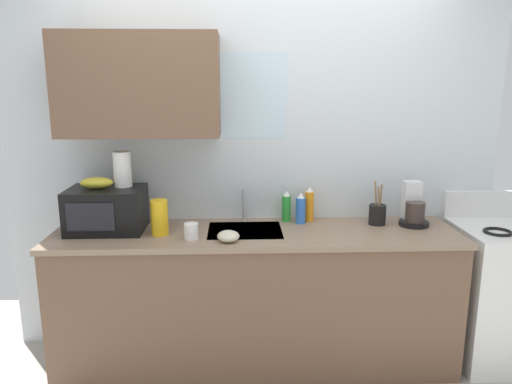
% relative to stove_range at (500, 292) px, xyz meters
% --- Properties ---
extents(kitchen_wall_assembly, '(3.29, 0.42, 2.50)m').
position_rel_stove_range_xyz_m(kitchen_wall_assembly, '(-1.74, 0.31, 0.90)').
color(kitchen_wall_assembly, silver).
rests_on(kitchen_wall_assembly, ground).
extents(counter_unit, '(2.52, 0.63, 0.90)m').
position_rel_stove_range_xyz_m(counter_unit, '(-1.61, -0.00, -0.00)').
color(counter_unit, brown).
rests_on(counter_unit, ground).
extents(sink_faucet, '(0.03, 0.03, 0.22)m').
position_rel_stove_range_xyz_m(sink_faucet, '(-1.68, 0.24, 0.55)').
color(sink_faucet, '#B2B5BA').
rests_on(sink_faucet, counter_unit).
extents(stove_range, '(0.60, 0.60, 1.08)m').
position_rel_stove_range_xyz_m(stove_range, '(0.00, 0.00, 0.00)').
color(stove_range, white).
rests_on(stove_range, ground).
extents(microwave, '(0.46, 0.35, 0.27)m').
position_rel_stove_range_xyz_m(microwave, '(-2.53, 0.04, 0.58)').
color(microwave, black).
rests_on(microwave, counter_unit).
extents(banana_bunch, '(0.20, 0.11, 0.07)m').
position_rel_stove_range_xyz_m(banana_bunch, '(-2.58, 0.05, 0.75)').
color(banana_bunch, gold).
rests_on(banana_bunch, microwave).
extents(paper_towel_roll, '(0.11, 0.11, 0.22)m').
position_rel_stove_range_xyz_m(paper_towel_roll, '(-2.43, 0.10, 0.82)').
color(paper_towel_roll, white).
rests_on(paper_towel_roll, microwave).
extents(coffee_maker, '(0.19, 0.21, 0.28)m').
position_rel_stove_range_xyz_m(coffee_maker, '(-0.58, 0.10, 0.55)').
color(coffee_maker, black).
rests_on(coffee_maker, counter_unit).
extents(dish_soap_bottle_green, '(0.06, 0.06, 0.21)m').
position_rel_stove_range_xyz_m(dish_soap_bottle_green, '(-1.40, 0.21, 0.54)').
color(dish_soap_bottle_green, green).
rests_on(dish_soap_bottle_green, counter_unit).
extents(dish_soap_bottle_blue, '(0.06, 0.06, 0.21)m').
position_rel_stove_range_xyz_m(dish_soap_bottle_blue, '(-1.31, 0.16, 0.54)').
color(dish_soap_bottle_blue, blue).
rests_on(dish_soap_bottle_blue, counter_unit).
extents(dish_soap_bottle_orange, '(0.06, 0.06, 0.24)m').
position_rel_stove_range_xyz_m(dish_soap_bottle_orange, '(-1.24, 0.21, 0.55)').
color(dish_soap_bottle_orange, orange).
rests_on(dish_soap_bottle_orange, counter_unit).
extents(cereal_canister, '(0.10, 0.10, 0.22)m').
position_rel_stove_range_xyz_m(cereal_canister, '(-2.19, -0.05, 0.55)').
color(cereal_canister, gold).
rests_on(cereal_canister, counter_unit).
extents(mug_white, '(0.08, 0.08, 0.09)m').
position_rel_stove_range_xyz_m(mug_white, '(-2.00, -0.14, 0.49)').
color(mug_white, white).
rests_on(mug_white, counter_unit).
extents(utensil_crock, '(0.11, 0.11, 0.29)m').
position_rel_stove_range_xyz_m(utensil_crock, '(-0.81, 0.12, 0.51)').
color(utensil_crock, black).
rests_on(utensil_crock, counter_unit).
extents(small_bowl, '(0.13, 0.13, 0.06)m').
position_rel_stove_range_xyz_m(small_bowl, '(-1.78, -0.20, 0.47)').
color(small_bowl, beige).
rests_on(small_bowl, counter_unit).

